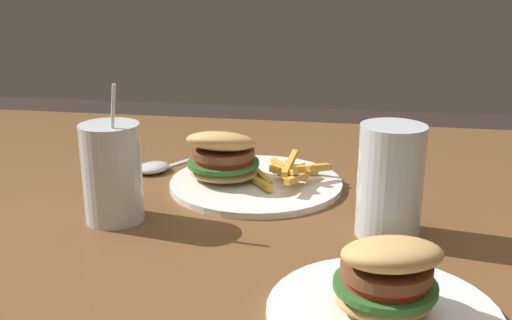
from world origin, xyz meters
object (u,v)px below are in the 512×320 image
Objects in this scene: meal_plate_near at (241,169)px; meal_plate_far at (385,293)px; beer_glass at (390,185)px; juice_glass at (113,176)px; spoon at (156,167)px.

meal_plate_near is 1.19× the size of meal_plate_far.
juice_glass reaches higher than beer_glass.
juice_glass is (0.15, 0.16, 0.03)m from meal_plate_near.
juice_glass is 1.08× the size of spoon.
beer_glass is at bearing 146.49° from meal_plate_near.
juice_glass reaches higher than meal_plate_far.
meal_plate_near is at bearing -33.51° from beer_glass.
spoon is at bearing -47.46° from meal_plate_far.
beer_glass is 0.37m from juice_glass.
meal_plate_near reaches higher than spoon.
spoon is at bearing -17.14° from meal_plate_near.
meal_plate_near is 0.41m from meal_plate_far.
juice_glass is at bearing 2.06° from beer_glass.
meal_plate_near is at bearing 103.51° from spoon.
beer_glass reaches higher than meal_plate_near.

